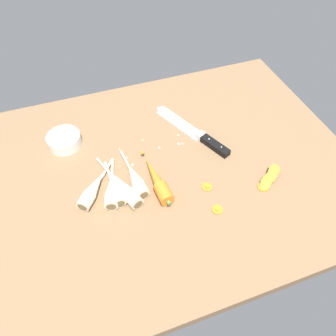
{
  "coord_description": "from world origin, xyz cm",
  "views": [
    {
      "loc": [
        -20.91,
        -61.24,
        77.34
      ],
      "look_at": [
        0.0,
        -2.0,
        1.5
      ],
      "focal_mm": 33.93,
      "sensor_mm": 36.0,
      "label": 1
    }
  ],
  "objects_px": {
    "carrot_slice_stray_near": "(217,209)",
    "carrot_slice_stray_mid": "(207,187)",
    "whole_carrot": "(157,180)",
    "parsnip_mid_right": "(115,189)",
    "parsnip_outer": "(93,190)",
    "parsnip_mid_left": "(112,190)",
    "prep_bowl": "(64,140)",
    "parsnip_front": "(123,188)",
    "parsnip_back": "(136,179)",
    "chefs_knife": "(188,128)",
    "carrot_slice_stack": "(269,179)"
  },
  "relations": [
    {
      "from": "whole_carrot",
      "to": "carrot_slice_stray_mid",
      "type": "relative_size",
      "value": 6.86
    },
    {
      "from": "parsnip_mid_right",
      "to": "parsnip_back",
      "type": "height_order",
      "value": "same"
    },
    {
      "from": "parsnip_back",
      "to": "prep_bowl",
      "type": "distance_m",
      "value": 0.3
    },
    {
      "from": "parsnip_mid_right",
      "to": "carrot_slice_stray_near",
      "type": "bearing_deg",
      "value": -30.78
    },
    {
      "from": "parsnip_front",
      "to": "prep_bowl",
      "type": "distance_m",
      "value": 0.29
    },
    {
      "from": "carrot_slice_stack",
      "to": "carrot_slice_stray_mid",
      "type": "height_order",
      "value": "carrot_slice_stack"
    },
    {
      "from": "whole_carrot",
      "to": "carrot_slice_stack",
      "type": "distance_m",
      "value": 0.34
    },
    {
      "from": "parsnip_front",
      "to": "parsnip_back",
      "type": "height_order",
      "value": "same"
    },
    {
      "from": "chefs_knife",
      "to": "parsnip_back",
      "type": "distance_m",
      "value": 0.29
    },
    {
      "from": "parsnip_outer",
      "to": "prep_bowl",
      "type": "relative_size",
      "value": 1.55
    },
    {
      "from": "whole_carrot",
      "to": "prep_bowl",
      "type": "distance_m",
      "value": 0.36
    },
    {
      "from": "parsnip_mid_right",
      "to": "parsnip_outer",
      "type": "height_order",
      "value": "same"
    },
    {
      "from": "parsnip_front",
      "to": "parsnip_mid_right",
      "type": "distance_m",
      "value": 0.03
    },
    {
      "from": "parsnip_front",
      "to": "parsnip_outer",
      "type": "relative_size",
      "value": 1.32
    },
    {
      "from": "carrot_slice_stray_mid",
      "to": "prep_bowl",
      "type": "bearing_deg",
      "value": 139.4
    },
    {
      "from": "chefs_knife",
      "to": "parsnip_mid_right",
      "type": "relative_size",
      "value": 1.86
    },
    {
      "from": "chefs_knife",
      "to": "parsnip_back",
      "type": "relative_size",
      "value": 1.65
    },
    {
      "from": "carrot_slice_stack",
      "to": "chefs_knife",
      "type": "bearing_deg",
      "value": 116.39
    },
    {
      "from": "whole_carrot",
      "to": "parsnip_back",
      "type": "height_order",
      "value": "whole_carrot"
    },
    {
      "from": "parsnip_mid_right",
      "to": "carrot_slice_stray_mid",
      "type": "bearing_deg",
      "value": -15.3
    },
    {
      "from": "parsnip_mid_right",
      "to": "prep_bowl",
      "type": "distance_m",
      "value": 0.27
    },
    {
      "from": "carrot_slice_stack",
      "to": "prep_bowl",
      "type": "height_order",
      "value": "prep_bowl"
    },
    {
      "from": "parsnip_back",
      "to": "carrot_slice_stray_mid",
      "type": "height_order",
      "value": "parsnip_back"
    },
    {
      "from": "parsnip_mid_left",
      "to": "carrot_slice_stray_near",
      "type": "distance_m",
      "value": 0.31
    },
    {
      "from": "parsnip_outer",
      "to": "carrot_slice_stray_near",
      "type": "relative_size",
      "value": 5.2
    },
    {
      "from": "parsnip_mid_left",
      "to": "carrot_slice_stray_near",
      "type": "bearing_deg",
      "value": -29.6
    },
    {
      "from": "parsnip_mid_right",
      "to": "carrot_slice_stray_mid",
      "type": "relative_size",
      "value": 5.53
    },
    {
      "from": "chefs_knife",
      "to": "prep_bowl",
      "type": "xyz_separation_m",
      "value": [
        -0.42,
        0.07,
        0.01
      ]
    },
    {
      "from": "chefs_knife",
      "to": "carrot_slice_stack",
      "type": "xyz_separation_m",
      "value": [
        0.15,
        -0.29,
        0.01
      ]
    },
    {
      "from": "parsnip_front",
      "to": "carrot_slice_stray_mid",
      "type": "relative_size",
      "value": 7.01
    },
    {
      "from": "parsnip_back",
      "to": "carrot_slice_stray_mid",
      "type": "relative_size",
      "value": 6.24
    },
    {
      "from": "parsnip_front",
      "to": "parsnip_back",
      "type": "distance_m",
      "value": 0.05
    },
    {
      "from": "parsnip_outer",
      "to": "carrot_slice_stray_mid",
      "type": "height_order",
      "value": "parsnip_outer"
    },
    {
      "from": "whole_carrot",
      "to": "parsnip_mid_right",
      "type": "distance_m",
      "value": 0.13
    },
    {
      "from": "whole_carrot",
      "to": "parsnip_front",
      "type": "height_order",
      "value": "whole_carrot"
    },
    {
      "from": "carrot_slice_stray_near",
      "to": "carrot_slice_stray_mid",
      "type": "relative_size",
      "value": 1.02
    },
    {
      "from": "carrot_slice_stray_mid",
      "to": "prep_bowl",
      "type": "distance_m",
      "value": 0.5
    },
    {
      "from": "chefs_knife",
      "to": "whole_carrot",
      "type": "relative_size",
      "value": 1.5
    },
    {
      "from": "chefs_knife",
      "to": "parsnip_outer",
      "type": "distance_m",
      "value": 0.4
    },
    {
      "from": "whole_carrot",
      "to": "parsnip_outer",
      "type": "height_order",
      "value": "whole_carrot"
    },
    {
      "from": "parsnip_mid_left",
      "to": "parsnip_mid_right",
      "type": "distance_m",
      "value": 0.01
    },
    {
      "from": "parsnip_back",
      "to": "parsnip_mid_left",
      "type": "bearing_deg",
      "value": -169.0
    },
    {
      "from": "prep_bowl",
      "to": "chefs_knife",
      "type": "bearing_deg",
      "value": -9.6
    },
    {
      "from": "parsnip_front",
      "to": "parsnip_mid_right",
      "type": "height_order",
      "value": "same"
    },
    {
      "from": "chefs_knife",
      "to": "parsnip_mid_left",
      "type": "height_order",
      "value": "parsnip_mid_left"
    },
    {
      "from": "parsnip_back",
      "to": "carrot_slice_stack",
      "type": "distance_m",
      "value": 0.4
    },
    {
      "from": "parsnip_back",
      "to": "carrot_slice_stray_mid",
      "type": "bearing_deg",
      "value": -23.49
    },
    {
      "from": "chefs_knife",
      "to": "carrot_slice_stray_near",
      "type": "bearing_deg",
      "value": -97.65
    },
    {
      "from": "whole_carrot",
      "to": "carrot_slice_stray_mid",
      "type": "bearing_deg",
      "value": -23.21
    },
    {
      "from": "parsnip_mid_right",
      "to": "parsnip_back",
      "type": "relative_size",
      "value": 0.89
    }
  ]
}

